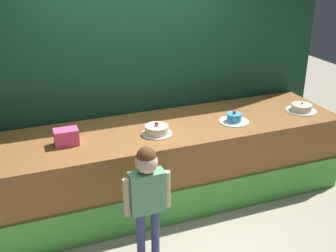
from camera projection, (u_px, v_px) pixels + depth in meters
ground_plane at (170, 224)px, 4.31m from camera, size 12.00×12.00×0.00m
stage_platform at (153, 166)px, 4.57m from camera, size 4.20×1.03×0.86m
curtain_backdrop at (134, 60)px, 4.69m from camera, size 4.74×0.08×2.90m
child_figure at (147, 188)px, 3.60m from camera, size 0.43×0.20×1.11m
pink_box at (66, 137)px, 4.03m from camera, size 0.23×0.16×0.16m
cake_left at (157, 130)px, 4.27m from camera, size 0.32×0.32×0.13m
cake_center at (234, 119)px, 4.57m from camera, size 0.33×0.33×0.13m
cake_right at (301, 108)px, 4.87m from camera, size 0.36×0.36×0.11m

